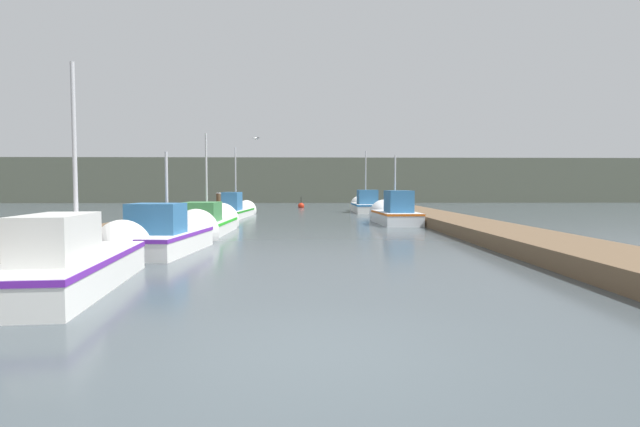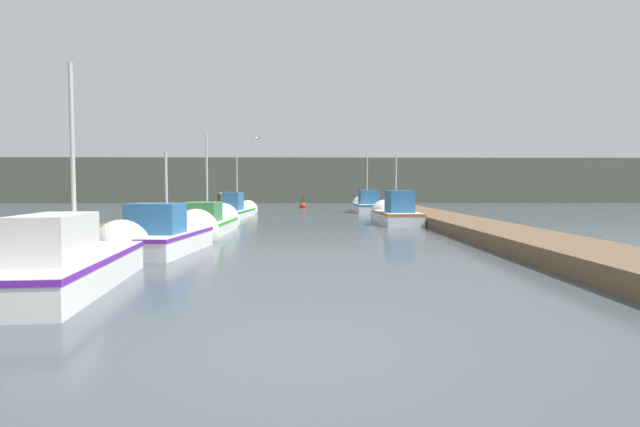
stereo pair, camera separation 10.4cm
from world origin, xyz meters
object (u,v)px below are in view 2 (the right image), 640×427
Objects in this scene: fishing_boat_5 at (367,205)px; mooring_piling_0 at (220,204)px; fishing_boat_0 at (82,260)px; channel_buoy at (303,206)px; fishing_boat_3 at (394,213)px; fishing_boat_1 at (172,235)px; fishing_boat_4 at (238,210)px; seagull_lead at (257,138)px; fishing_boat_2 at (209,222)px; mooring_piling_1 at (404,210)px.

fishing_boat_5 reaches higher than mooring_piling_0.
fishing_boat_0 is 21.37m from mooring_piling_0.
fishing_boat_0 reaches higher than channel_buoy.
fishing_boat_0 is 17.22m from fishing_boat_3.
fishing_boat_1 reaches higher than channel_buoy.
fishing_boat_4 is 6.15m from seagull_lead.
fishing_boat_5 is (8.11, 20.82, 0.07)m from fishing_boat_1.
mooring_piling_0 is (-1.26, 0.85, 0.33)m from fishing_boat_4.
seagull_lead is at bearing -97.32° from channel_buoy.
seagull_lead is at bearing -66.17° from fishing_boat_4.
fishing_boat_2 is 9.36m from fishing_boat_3.
fishing_boat_4 is at bearing 168.63° from mooring_piling_1.
seagull_lead is (2.89, -5.33, 3.56)m from mooring_piling_0.
fishing_boat_1 is (0.37, 4.97, -0.02)m from fishing_boat_0.
fishing_boat_2 is at bearing -84.68° from fishing_boat_4.
fishing_boat_4 is at bearing -147.90° from fishing_boat_5.
fishing_boat_2 is at bearing -118.25° from fishing_boat_5.
fishing_boat_3 is at bearing 55.50° from fishing_boat_1.
fishing_boat_2 is 11.52× the size of seagull_lead.
fishing_boat_3 is 3.54× the size of mooring_piling_0.
mooring_piling_0 is (-1.53, 16.37, 0.30)m from fishing_boat_1.
mooring_piling_0 reaches higher than mooring_piling_1.
fishing_boat_1 is at bearing -132.38° from fishing_boat_3.
fishing_boat_2 is 9.98m from fishing_boat_4.
fishing_boat_4 is at bearing 92.62° from fishing_boat_2.
fishing_boat_3 is at bearing -107.97° from mooring_piling_1.
channel_buoy is at bearing 76.51° from fishing_boat_4.
mooring_piling_1 is at bearing 69.35° from fishing_boat_3.
mooring_piling_1 is at bearing -7.47° from fishing_boat_4.
fishing_boat_5 is at bearing -54.96° from channel_buoy.
fishing_boat_2 is 5.79× the size of mooring_piling_1.
fishing_boat_3 is at bearing 54.57° from fishing_boat_0.
seagull_lead is at bearing -61.54° from mooring_piling_0.
seagull_lead is at bearing 88.15° from fishing_boat_1.
fishing_boat_4 is 1.56m from mooring_piling_0.
fishing_boat_0 is 0.93× the size of fishing_boat_4.
fishing_boat_0 is 1.17× the size of fishing_boat_3.
fishing_boat_2 is 1.09× the size of fishing_boat_3.
fishing_boat_0 is 32.64m from channel_buoy.
fishing_boat_1 is at bearing -124.79° from mooring_piling_1.
fishing_boat_3 is at bearing 36.64° from seagull_lead.
mooring_piling_1 is at bearing 60.41° from fishing_boat_1.
fishing_boat_5 reaches higher than fishing_boat_4.
fishing_boat_0 is 27.15m from fishing_boat_5.
fishing_boat_2 reaches higher than channel_buoy.
fishing_boat_1 is 0.92× the size of fishing_boat_2.
fishing_boat_5 is 12.55× the size of seagull_lead.
fishing_boat_1 is 10.58× the size of seagull_lead.
fishing_boat_5 is at bearing 73.91° from fishing_boat_1.
mooring_piling_1 is (9.69, -1.95, 0.09)m from fishing_boat_4.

